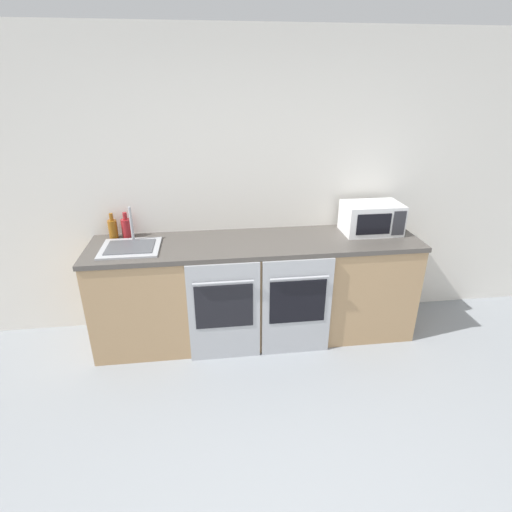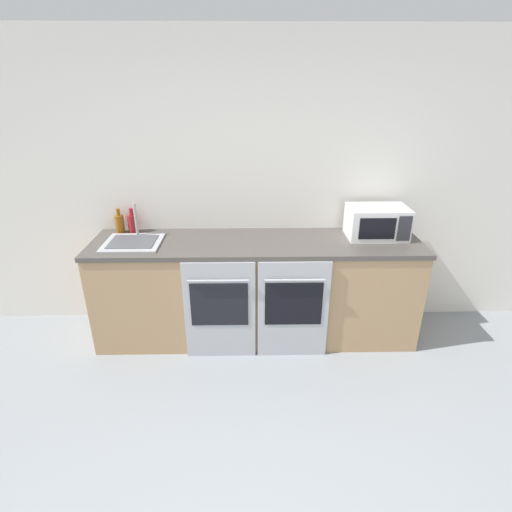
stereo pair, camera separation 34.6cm
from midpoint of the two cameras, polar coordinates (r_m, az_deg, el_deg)
wall_back at (r=3.63m, az=-3.46°, el=9.61°), size 10.00×0.06×2.60m
counter_back at (r=3.60m, az=-2.73°, el=-4.77°), size 2.82×0.67×0.93m
oven_left at (r=3.31m, az=-7.58°, el=-8.06°), size 0.59×0.06×0.89m
oven_right at (r=3.35m, az=2.92°, el=-7.43°), size 0.59×0.06×0.89m
microwave at (r=3.66m, az=13.59°, el=5.25°), size 0.50×0.34×0.27m
bottle_red at (r=3.71m, az=-20.61°, el=3.81°), size 0.08×0.08×0.22m
bottle_amber at (r=3.73m, az=-22.32°, el=3.64°), size 0.08×0.08×0.22m
sink at (r=3.46m, az=-20.27°, el=1.21°), size 0.47×0.42×0.30m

